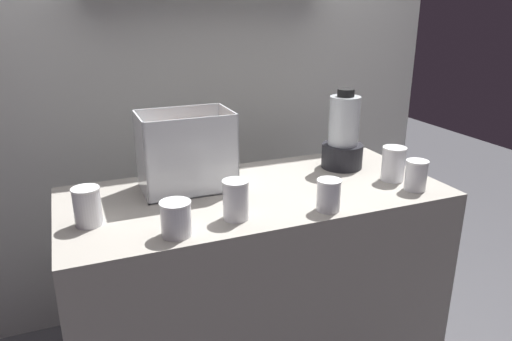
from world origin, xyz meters
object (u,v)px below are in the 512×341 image
Objects in this scene: carrot_display_bin at (187,165)px; juice_cup_carrot_middle at (236,202)px; juice_cup_beet_far_left at (88,209)px; juice_cup_pomegranate_rightmost at (416,177)px; juice_cup_pomegranate_right at (328,197)px; blender_pitcher at (343,137)px; juice_cup_carrot_left at (176,220)px; juice_cup_carrot_far_right at (393,165)px.

juice_cup_carrot_middle is (0.08, -0.32, -0.03)m from carrot_display_bin.
juice_cup_beet_far_left reaches higher than juice_cup_pomegranate_rightmost.
juice_cup_pomegranate_rightmost reaches higher than juice_cup_pomegranate_right.
carrot_display_bin reaches higher than juice_cup_carrot_middle.
blender_pitcher is 0.67m from juice_cup_carrot_middle.
carrot_display_bin is 0.54m from juice_cup_pomegranate_right.
blender_pitcher is 2.55× the size of juice_cup_carrot_middle.
carrot_display_bin is at bearing 103.34° from juice_cup_carrot_middle.
juice_cup_beet_far_left is at bearing 172.80° from juice_cup_pomegranate_rightmost.
juice_cup_carrot_middle is at bearing 178.84° from juice_cup_pomegranate_rightmost.
juice_cup_pomegranate_rightmost is (0.39, 0.04, 0.00)m from juice_cup_pomegranate_right.
juice_cup_beet_far_left reaches higher than juice_cup_carrot_left.
juice_cup_pomegranate_rightmost reaches higher than juice_cup_carrot_left.
blender_pitcher is at bearing 24.25° from juice_cup_carrot_left.
juice_cup_carrot_far_right is at bearing -15.82° from carrot_display_bin.
juice_cup_pomegranate_rightmost is at bearing -83.83° from juice_cup_carrot_far_right.
blender_pitcher is 3.06× the size of juice_cup_pomegranate_right.
carrot_display_bin is at bearing 156.72° from juice_cup_pomegranate_rightmost.
juice_cup_pomegranate_rightmost is (0.01, -0.12, -0.01)m from juice_cup_carrot_far_right.
blender_pitcher is 0.24m from juice_cup_carrot_far_right.
juice_cup_carrot_middle reaches higher than juice_cup_beet_far_left.
blender_pitcher is at bearing -0.52° from carrot_display_bin.
carrot_display_bin reaches higher than juice_cup_beet_far_left.
juice_cup_carrot_middle is at bearing -16.46° from juice_cup_beet_far_left.
juice_cup_carrot_far_right is at bearing -1.35° from juice_cup_beet_far_left.
juice_cup_carrot_middle is (0.44, -0.13, 0.00)m from juice_cup_beet_far_left.
juice_cup_pomegranate_rightmost is at bearing -7.20° from juice_cup_beet_far_left.
juice_cup_beet_far_left is 0.77m from juice_cup_pomegranate_right.
juice_cup_carrot_left is at bearing -178.19° from juice_cup_pomegranate_rightmost.
blender_pitcher is at bearing 52.62° from juice_cup_pomegranate_right.
juice_cup_carrot_far_right is 1.18× the size of juice_cup_pomegranate_rightmost.
juice_cup_carrot_left is 0.21m from juice_cup_carrot_middle.
juice_cup_pomegranate_rightmost is (0.90, 0.03, 0.00)m from juice_cup_carrot_left.
juice_cup_beet_far_left is 0.46m from juice_cup_carrot_middle.
juice_cup_pomegranate_right is (-0.28, -0.37, -0.08)m from blender_pitcher.
juice_cup_carrot_middle is 0.70m from juice_cup_carrot_far_right.
juice_cup_carrot_far_right is at bearing 9.32° from juice_cup_carrot_left.
juice_cup_pomegranate_right is at bearing -1.22° from juice_cup_carrot_left.
juice_cup_pomegranate_right is 0.95× the size of juice_cup_pomegranate_rightmost.
carrot_display_bin is at bearing 70.64° from juice_cup_carrot_left.
carrot_display_bin is 2.57× the size of juice_cup_carrot_middle.
juice_cup_carrot_middle is at bearing 11.87° from juice_cup_carrot_left.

